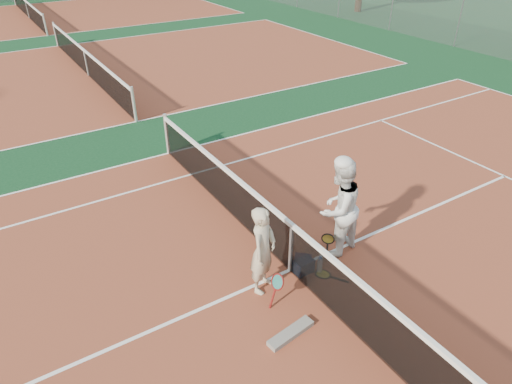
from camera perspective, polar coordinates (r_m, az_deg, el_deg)
ground at (r=8.27m, az=4.24°, el=-9.72°), size 130.00×130.00×0.00m
court_main at (r=8.27m, az=4.24°, el=-9.71°), size 23.77×10.97×0.01m
court_far_a at (r=19.59m, az=-20.19°, el=13.52°), size 23.77×10.97×0.01m
court_far_b at (r=32.62m, az=-26.46°, el=18.88°), size 23.77×10.97×0.01m
net_main at (r=7.95m, az=4.38°, el=-6.96°), size 0.10×10.98×1.02m
net_far_a at (r=19.46m, az=-20.47°, el=14.93°), size 0.10×10.98×1.02m
net_far_b at (r=32.54m, az=-26.68°, el=19.74°), size 0.10×10.98×1.02m
fence_right at (r=23.33m, az=28.48°, el=18.27°), size 0.06×54.50×3.00m
player_a at (r=7.41m, az=0.89°, el=-7.28°), size 0.70×0.64×1.59m
player_b at (r=8.26m, az=10.29°, el=-1.96°), size 1.05×0.90×1.91m
racket_red at (r=7.49m, az=2.67°, el=-12.07°), size 0.31×0.33×0.57m
racket_black_held at (r=8.41m, az=8.89°, el=-6.70°), size 0.32×0.32×0.59m
racket_spare at (r=8.23m, az=8.37°, el=-10.14°), size 0.54×0.65×0.03m
sports_bag_navy at (r=8.18m, az=5.96°, el=-9.21°), size 0.34×0.24×0.26m
sports_bag_purple at (r=8.28m, az=5.87°, el=-8.70°), size 0.36×0.35×0.24m
net_cover_canvas at (r=7.20m, az=4.37°, el=-17.19°), size 0.83×0.30×0.09m
water_bottle at (r=8.20m, az=7.97°, el=-9.07°), size 0.09×0.09×0.30m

